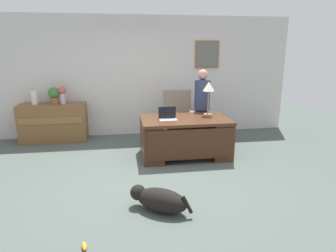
{
  "coord_description": "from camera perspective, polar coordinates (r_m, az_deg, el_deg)",
  "views": [
    {
      "loc": [
        -0.47,
        -4.32,
        1.97
      ],
      "look_at": [
        0.26,
        0.3,
        0.75
      ],
      "focal_mm": 31.66,
      "sensor_mm": 36.0,
      "label": 1
    }
  ],
  "objects": [
    {
      "name": "credenza",
      "position": [
        6.91,
        -21.17,
        0.61
      ],
      "size": [
        1.4,
        0.5,
        0.82
      ],
      "color": "brown",
      "rests_on": "ground_plane"
    },
    {
      "name": "potted_plant",
      "position": [
        6.79,
        -21.1,
        5.62
      ],
      "size": [
        0.24,
        0.24,
        0.36
      ],
      "color": "brown",
      "rests_on": "credenza"
    },
    {
      "name": "armchair",
      "position": [
        6.46,
        2.01,
        1.37
      ],
      "size": [
        0.6,
        0.59,
        1.1
      ],
      "color": "gray",
      "rests_on": "ground_plane"
    },
    {
      "name": "back_wall",
      "position": [
        6.96,
        -5.05,
        9.5
      ],
      "size": [
        7.0,
        0.16,
        2.7
      ],
      "color": "silver",
      "rests_on": "ground_plane"
    },
    {
      "name": "vase_with_flowers",
      "position": [
        6.75,
        -19.69,
        5.94
      ],
      "size": [
        0.17,
        0.17,
        0.38
      ],
      "color": "#C6B0BD",
      "rests_on": "credenza"
    },
    {
      "name": "desk",
      "position": [
        5.53,
        3.31,
        -1.96
      ],
      "size": [
        1.62,
        0.99,
        0.73
      ],
      "color": "#4C2B19",
      "rests_on": "ground_plane"
    },
    {
      "name": "dog_toy_ball",
      "position": [
        4.07,
        2.01,
        -13.64
      ],
      "size": [
        0.09,
        0.09,
        0.09
      ],
      "primitive_type": "sphere",
      "color": "orange",
      "rests_on": "ground_plane"
    },
    {
      "name": "ground_plane",
      "position": [
        4.77,
        -2.56,
        -9.78
      ],
      "size": [
        12.0,
        12.0,
        0.0
      ],
      "primitive_type": "plane",
      "color": "#4C5651"
    },
    {
      "name": "vase_empty",
      "position": [
        6.89,
        -24.33,
        4.99
      ],
      "size": [
        0.13,
        0.13,
        0.29
      ],
      "primitive_type": "cylinder",
      "color": "silver",
      "rests_on": "credenza"
    },
    {
      "name": "dog_toy_bone",
      "position": [
        3.36,
        -15.82,
        -21.36
      ],
      "size": [
        0.08,
        0.15,
        0.05
      ],
      "primitive_type": "ellipsoid",
      "rotation": [
        0.0,
        0.0,
        1.76
      ],
      "color": "orange",
      "rests_on": "ground_plane"
    },
    {
      "name": "laptop",
      "position": [
        5.35,
        -0.08,
        1.84
      ],
      "size": [
        0.32,
        0.22,
        0.22
      ],
      "color": "#B2B5BA",
      "rests_on": "desk"
    },
    {
      "name": "desk_lamp",
      "position": [
        5.69,
        7.83,
        7.15
      ],
      "size": [
        0.22,
        0.22,
        0.65
      ],
      "color": "#9E8447",
      "rests_on": "desk"
    },
    {
      "name": "dog_lying",
      "position": [
        3.8,
        -1.73,
        -13.97
      ],
      "size": [
        0.75,
        0.62,
        0.3
      ],
      "color": "black",
      "rests_on": "ground_plane"
    },
    {
      "name": "person_standing",
      "position": [
        6.2,
        6.54,
        3.7
      ],
      "size": [
        0.32,
        0.32,
        1.57
      ],
      "color": "#262323",
      "rests_on": "ground_plane"
    }
  ]
}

